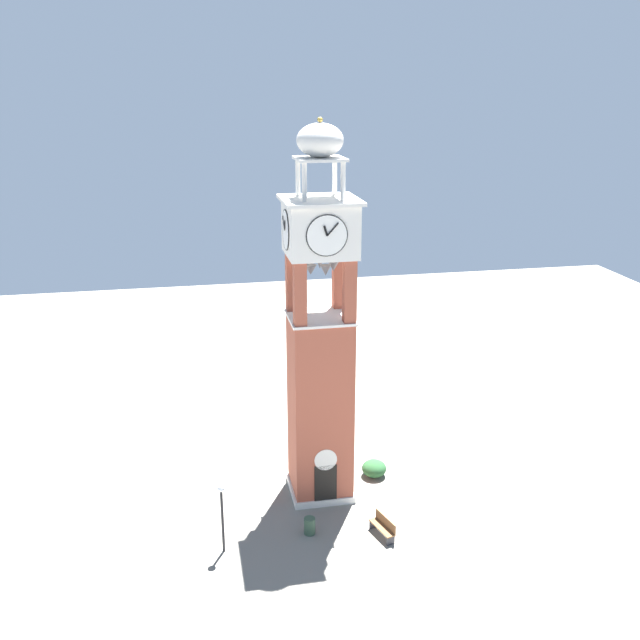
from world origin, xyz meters
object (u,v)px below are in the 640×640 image
park_bench (383,527)px  clock_tower (320,352)px  trash_bin (310,526)px  lamp_post (222,504)px

park_bench → clock_tower: bearing=116.2°
clock_tower → park_bench: (2.10, -4.26, -7.05)m
park_bench → trash_bin: 3.36m
clock_tower → park_bench: size_ratio=11.02×
clock_tower → lamp_post: (-5.11, -3.99, -5.15)m
clock_tower → park_bench: bearing=-63.8°
clock_tower → trash_bin: size_ratio=22.85×
park_bench → lamp_post: (-7.21, 0.27, 1.90)m
park_bench → lamp_post: lamp_post is taller
park_bench → lamp_post: size_ratio=0.49×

